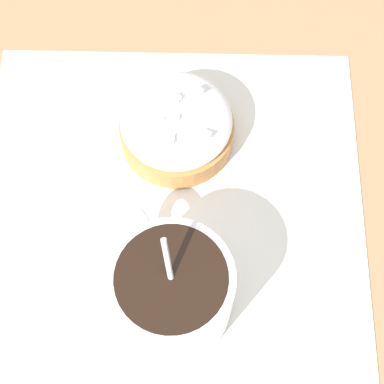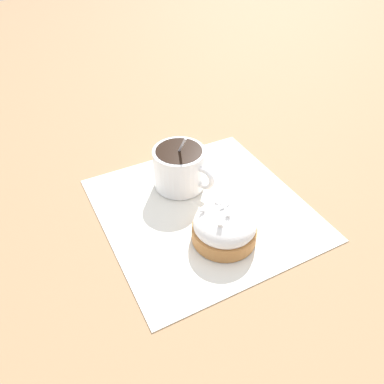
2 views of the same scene
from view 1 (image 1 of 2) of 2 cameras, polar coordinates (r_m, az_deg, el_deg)
name	(u,v)px [view 1 (image 1 of 2)]	position (r m, az deg, el deg)	size (l,w,h in m)	color
ground_plane	(169,218)	(0.51, -2.06, -2.32)	(3.00, 3.00, 0.00)	#93704C
paper_napkin	(169,217)	(0.51, -2.06, -2.26)	(0.33, 0.33, 0.00)	white
coffee_cup	(172,289)	(0.45, -1.83, -8.61)	(0.10, 0.08, 0.10)	white
frosted_pastry	(182,125)	(0.51, -0.91, 5.97)	(0.09, 0.09, 0.05)	#B2753D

